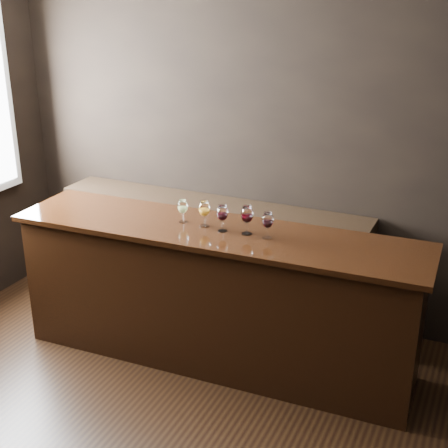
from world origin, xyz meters
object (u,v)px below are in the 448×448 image
at_px(glass_red_c, 268,221).
at_px(back_bar_shelf, 211,256).
at_px(bar_counter, 216,298).
at_px(glass_red_b, 247,215).
at_px(glass_amber, 204,209).
at_px(glass_red_a, 222,214).
at_px(glass_white, 183,207).

bearing_deg(glass_red_c, back_bar_shelf, 137.35).
xyz_separation_m(bar_counter, glass_red_b, (0.23, 0.02, 0.68)).
bearing_deg(glass_amber, glass_red_c, -2.59).
distance_m(bar_counter, glass_red_a, 0.68).
bearing_deg(back_bar_shelf, glass_red_b, -48.47).
relative_size(glass_amber, glass_red_c, 1.02).
bearing_deg(bar_counter, glass_white, 172.03).
xyz_separation_m(back_bar_shelf, glass_white, (0.12, -0.69, 0.68)).
bearing_deg(glass_red_c, bar_counter, 179.99).
distance_m(glass_amber, glass_red_b, 0.33).
bearing_deg(bar_counter, glass_amber, 165.10).
bearing_deg(back_bar_shelf, glass_amber, -67.17).
height_order(back_bar_shelf, glass_amber, glass_amber).
relative_size(back_bar_shelf, glass_red_a, 14.20).
relative_size(glass_amber, glass_red_a, 1.00).
height_order(glass_white, glass_red_a, glass_red_a).
relative_size(back_bar_shelf, glass_red_c, 14.48).
relative_size(glass_red_a, glass_red_c, 1.02).
height_order(glass_white, glass_amber, glass_amber).
xyz_separation_m(glass_amber, glass_red_c, (0.48, -0.02, -0.00)).
height_order(glass_white, glass_red_b, glass_red_b).
relative_size(bar_counter, glass_white, 16.98).
bearing_deg(glass_red_a, glass_amber, 169.18).
bearing_deg(glass_red_b, glass_white, 178.60).
height_order(bar_counter, back_bar_shelf, bar_counter).
distance_m(bar_counter, back_bar_shelf, 0.81).
height_order(back_bar_shelf, glass_red_a, glass_red_a).
bearing_deg(bar_counter, glass_red_a, -9.33).
xyz_separation_m(glass_red_b, glass_red_c, (0.16, -0.02, -0.01)).
xyz_separation_m(glass_red_a, glass_red_b, (0.17, 0.02, 0.01)).
bearing_deg(glass_red_c, glass_red_a, -178.76).
distance_m(bar_counter, glass_white, 0.71).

